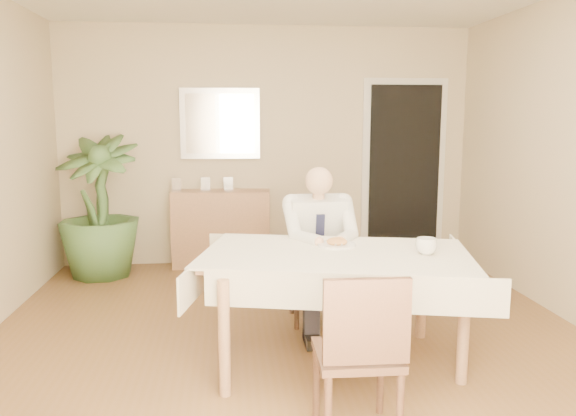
{
  "coord_description": "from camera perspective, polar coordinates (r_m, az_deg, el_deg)",
  "views": [
    {
      "loc": [
        -0.43,
        -3.73,
        1.61
      ],
      "look_at": [
        0.0,
        0.35,
        0.95
      ],
      "focal_mm": 35.0,
      "sensor_mm": 36.0,
      "label": 1
    }
  ],
  "objects": [
    {
      "name": "sideboard",
      "position": [
        6.16,
        -6.74,
        -2.09
      ],
      "size": [
        1.07,
        0.44,
        0.84
      ],
      "primitive_type": "cube",
      "rotation": [
        0.0,
        0.0,
        -0.08
      ],
      "color": "#A6754D",
      "rests_on": "ground"
    },
    {
      "name": "coffee_mug",
      "position": [
        3.67,
        13.87,
        -3.79
      ],
      "size": [
        0.17,
        0.17,
        0.11
      ],
      "primitive_type": "imported",
      "rotation": [
        0.0,
        0.0,
        0.35
      ],
      "color": "white",
      "rests_on": "dining_table"
    },
    {
      "name": "photo_frame_center",
      "position": [
        6.13,
        -8.38,
        2.45
      ],
      "size": [
        0.1,
        0.02,
        0.14
      ],
      "primitive_type": "cube",
      "color": "silver",
      "rests_on": "sideboard"
    },
    {
      "name": "doorway",
      "position": [
        6.53,
        11.67,
        3.57
      ],
      "size": [
        0.96,
        0.07,
        2.1
      ],
      "color": "white",
      "rests_on": "ground"
    },
    {
      "name": "potted_palm",
      "position": [
        6.0,
        -18.65,
        0.14
      ],
      "size": [
        0.97,
        0.97,
        1.45
      ],
      "primitive_type": "imported",
      "rotation": [
        0.0,
        0.0,
        -0.22
      ],
      "color": "#355427",
      "rests_on": "ground"
    },
    {
      "name": "food",
      "position": [
        3.81,
        4.98,
        -3.42
      ],
      "size": [
        0.14,
        0.14,
        0.06
      ],
      "primitive_type": "ellipsoid",
      "color": "#996432",
      "rests_on": "dining_table"
    },
    {
      "name": "seated_man",
      "position": [
        4.22,
        3.34,
        -3.44
      ],
      "size": [
        0.48,
        0.72,
        1.24
      ],
      "color": "silver",
      "rests_on": "ground"
    },
    {
      "name": "knife",
      "position": [
        3.76,
        5.76,
        -3.68
      ],
      "size": [
        0.01,
        0.13,
        0.01
      ],
      "primitive_type": "cylinder",
      "rotation": [
        1.57,
        0.0,
        0.0
      ],
      "color": "silver",
      "rests_on": "dining_table"
    },
    {
      "name": "fork",
      "position": [
        3.74,
        4.56,
        -3.71
      ],
      "size": [
        0.01,
        0.13,
        0.01
      ],
      "primitive_type": "cylinder",
      "rotation": [
        1.57,
        0.0,
        0.0
      ],
      "color": "silver",
      "rests_on": "dining_table"
    },
    {
      "name": "chair_far",
      "position": [
        4.54,
        2.73,
        -5.21
      ],
      "size": [
        0.44,
        0.44,
        0.87
      ],
      "rotation": [
        0.0,
        0.0,
        -0.07
      ],
      "color": "#3C2317",
      "rests_on": "ground"
    },
    {
      "name": "mirror",
      "position": [
        6.2,
        -6.93,
        8.51
      ],
      "size": [
        0.86,
        0.04,
        0.76
      ],
      "color": "silver",
      "rests_on": "room"
    },
    {
      "name": "photo_frame_right",
      "position": [
        6.12,
        -6.09,
        2.48
      ],
      "size": [
        0.1,
        0.02,
        0.14
      ],
      "primitive_type": "cube",
      "color": "silver",
      "rests_on": "sideboard"
    },
    {
      "name": "photo_frame_left",
      "position": [
        6.15,
        -11.26,
        2.39
      ],
      "size": [
        0.1,
        0.02,
        0.14
      ],
      "primitive_type": "cube",
      "color": "silver",
      "rests_on": "sideboard"
    },
    {
      "name": "plate",
      "position": [
        3.81,
        4.98,
        -3.75
      ],
      "size": [
        0.26,
        0.26,
        0.02
      ],
      "primitive_type": "cylinder",
      "color": "white",
      "rests_on": "dining_table"
    },
    {
      "name": "chair_near",
      "position": [
        2.86,
        7.38,
        -13.94
      ],
      "size": [
        0.42,
        0.42,
        0.88
      ],
      "rotation": [
        0.0,
        0.0,
        -0.02
      ],
      "color": "#3C2317",
      "rests_on": "ground"
    },
    {
      "name": "window",
      "position": [
        1.34,
        12.9,
        2.19
      ],
      "size": [
        1.34,
        0.04,
        1.44
      ],
      "color": "white",
      "rests_on": "room"
    },
    {
      "name": "dining_table",
      "position": [
        3.66,
        4.85,
        -5.79
      ],
      "size": [
        1.94,
        1.4,
        0.75
      ],
      "rotation": [
        0.0,
        0.0,
        -0.23
      ],
      "color": "#A6754D",
      "rests_on": "ground"
    },
    {
      "name": "room",
      "position": [
        3.76,
        0.56,
        4.43
      ],
      "size": [
        5.0,
        5.02,
        2.6
      ],
      "color": "brown",
      "rests_on": "ground"
    }
  ]
}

